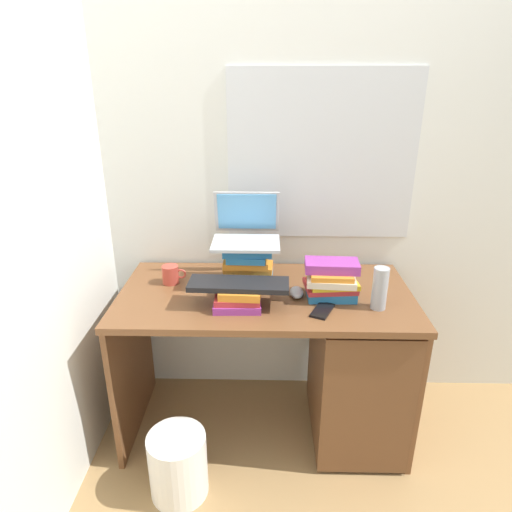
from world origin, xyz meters
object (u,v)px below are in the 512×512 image
object	(u,v)px
water_bottle	(380,288)
book_stack_keyboard_riser	(239,296)
desk	(335,360)
keyboard	(239,284)
computer_mouse	(297,292)
book_stack_tall	(247,264)
mug	(171,274)
cell_phone	(323,310)
laptop	(247,230)
wastebasket	(179,464)
book_stack_side	(332,280)

from	to	relation	value
water_bottle	book_stack_keyboard_riser	bearing A→B (deg)	178.86
desk	book_stack_keyboard_riser	bearing A→B (deg)	-167.35
keyboard	book_stack_keyboard_riser	bearing A→B (deg)	96.93
desk	computer_mouse	world-z (taller)	computer_mouse
book_stack_tall	mug	xyz separation A→B (m)	(-0.36, -0.01, -0.05)
keyboard	cell_phone	xyz separation A→B (m)	(0.35, -0.05, -0.09)
laptop	mug	world-z (taller)	laptop
book_stack_keyboard_riser	wastebasket	size ratio (longest dim) A/B	0.70
book_stack_keyboard_riser	computer_mouse	size ratio (longest dim) A/B	1.98
desk	book_stack_side	xyz separation A→B (m)	(-0.05, -0.02, 0.43)
laptop	computer_mouse	size ratio (longest dim) A/B	2.95
keyboard	computer_mouse	distance (m)	0.28
book_stack_keyboard_riser	desk	bearing A→B (deg)	12.65
desk	water_bottle	distance (m)	0.47
mug	book_stack_side	bearing A→B (deg)	-10.02
book_stack_side	computer_mouse	bearing A→B (deg)	176.98
laptop	keyboard	world-z (taller)	laptop
computer_mouse	mug	size ratio (longest dim) A/B	0.92
computer_mouse	mug	bearing A→B (deg)	168.24
cell_phone	wastebasket	bearing A→B (deg)	-133.52
laptop	computer_mouse	distance (m)	0.37
book_stack_tall	wastebasket	distance (m)	0.91
mug	water_bottle	distance (m)	0.95
computer_mouse	cell_phone	distance (m)	0.17
keyboard	water_bottle	distance (m)	0.59
mug	wastebasket	xyz separation A→B (m)	(0.08, -0.50, -0.65)
book_stack_keyboard_riser	mug	size ratio (longest dim) A/B	1.82
book_stack_tall	laptop	xyz separation A→B (m)	(-0.00, 0.05, 0.15)
desk	book_stack_keyboard_riser	distance (m)	0.60
book_stack_keyboard_riser	book_stack_side	bearing A→B (deg)	11.74
keyboard	wastebasket	distance (m)	0.80
desk	water_bottle	xyz separation A→B (m)	(0.14, -0.11, 0.44)
desk	mug	xyz separation A→B (m)	(-0.78, 0.11, 0.39)
laptop	book_stack_tall	bearing A→B (deg)	-85.08
desk	laptop	xyz separation A→B (m)	(-0.42, 0.17, 0.59)
laptop	cell_phone	xyz separation A→B (m)	(0.33, -0.32, -0.24)
water_bottle	book_stack_tall	bearing A→B (deg)	157.78
book_stack_tall	cell_phone	distance (m)	0.43
desk	water_bottle	size ratio (longest dim) A/B	7.20
book_stack_side	mug	world-z (taller)	book_stack_side
book_stack_side	mug	bearing A→B (deg)	169.98
desk	book_stack_tall	bearing A→B (deg)	164.32
laptop	wastebasket	bearing A→B (deg)	-116.06
book_stack_tall	desk	bearing A→B (deg)	-15.68
book_stack_tall	mug	world-z (taller)	book_stack_tall
desk	water_bottle	world-z (taller)	water_bottle
book_stack_side	keyboard	bearing A→B (deg)	-167.86
book_stack_keyboard_riser	wastebasket	xyz separation A→B (m)	(-0.25, -0.28, -0.65)
computer_mouse	cell_phone	world-z (taller)	computer_mouse
cell_phone	book_stack_keyboard_riser	bearing A→B (deg)	-162.84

